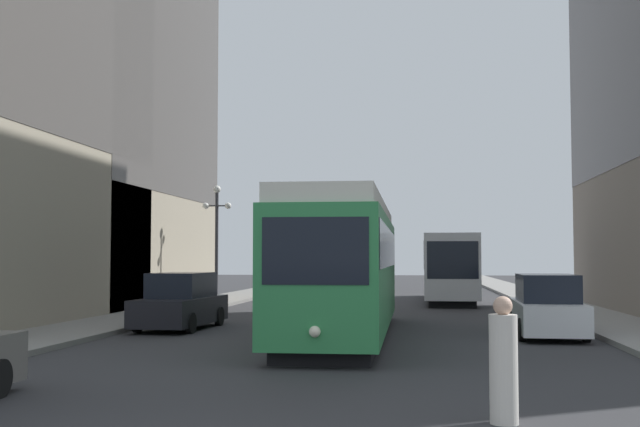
% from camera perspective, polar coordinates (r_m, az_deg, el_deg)
% --- Properties ---
extents(sidewalk_left, '(2.88, 120.00, 0.15)m').
position_cam_1_polar(sidewalk_left, '(48.53, -5.30, -5.83)').
color(sidewalk_left, gray).
rests_on(sidewalk_left, ground).
extents(sidewalk_right, '(2.88, 120.00, 0.15)m').
position_cam_1_polar(sidewalk_right, '(47.82, 14.98, -5.78)').
color(sidewalk_right, gray).
rests_on(sidewalk_right, ground).
extents(streetcar, '(2.75, 14.45, 3.89)m').
position_cam_1_polar(streetcar, '(23.36, 1.78, -3.70)').
color(streetcar, black).
rests_on(streetcar, ground).
extents(transit_bus, '(2.70, 13.00, 3.45)m').
position_cam_1_polar(transit_bus, '(42.85, 9.24, -3.65)').
color(transit_bus, black).
rests_on(transit_bus, ground).
extents(parked_car_left_near, '(2.07, 4.74, 1.82)m').
position_cam_1_polar(parked_car_left_near, '(26.29, -9.96, -6.34)').
color(parked_car_left_near, black).
rests_on(parked_car_left_near, ground).
extents(parked_car_right_far, '(2.01, 4.98, 1.82)m').
position_cam_1_polar(parked_car_right_far, '(24.32, 15.99, -6.52)').
color(parked_car_right_far, black).
rests_on(parked_car_right_far, ground).
extents(pedestrian_crossing_near, '(0.39, 0.39, 1.76)m').
position_cam_1_polar(pedestrian_crossing_near, '(11.50, 13.05, -10.50)').
color(pedestrian_crossing_near, beige).
rests_on(pedestrian_crossing_near, ground).
extents(lamp_post_left_far, '(1.41, 0.36, 5.62)m').
position_cam_1_polar(lamp_post_left_far, '(38.15, -7.43, -0.89)').
color(lamp_post_left_far, '#333338').
rests_on(lamp_post_left_far, sidewalk_left).
extents(building_left_corner, '(10.65, 16.73, 21.87)m').
position_cam_1_polar(building_left_corner, '(42.15, -16.91, 9.19)').
color(building_left_corner, gray).
rests_on(building_left_corner, ground).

